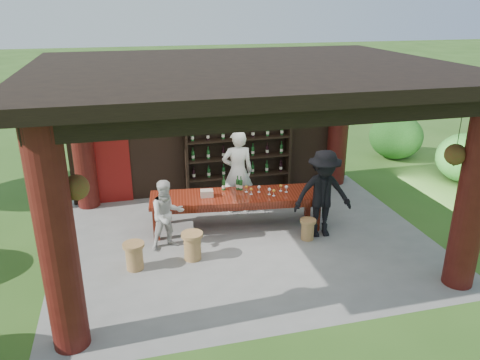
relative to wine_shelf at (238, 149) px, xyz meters
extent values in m
plane|color=#2D5119|center=(-0.47, -2.45, -1.16)|extent=(90.00, 90.00, 0.00)
cube|color=slate|center=(-0.47, -2.45, -1.21)|extent=(7.40, 5.90, 0.10)
cube|color=black|center=(-0.47, 0.30, 0.49)|extent=(7.00, 0.18, 3.30)
cube|color=maroon|center=(-3.07, 0.20, -0.16)|extent=(0.95, 0.06, 2.00)
cylinder|color=#380C0A|center=(-3.62, -4.85, 0.49)|extent=(0.50, 0.50, 3.30)
cylinder|color=#380C0A|center=(2.68, -4.85, 0.49)|extent=(0.50, 0.50, 3.30)
cylinder|color=#380C0A|center=(-3.62, 0.10, 0.49)|extent=(0.50, 0.50, 3.30)
cylinder|color=#380C0A|center=(2.68, 0.10, 0.49)|extent=(0.50, 0.50, 3.30)
cube|color=black|center=(-0.47, -4.85, 1.99)|extent=(6.70, 0.35, 0.35)
cube|color=black|center=(-3.62, -2.45, 1.99)|extent=(0.30, 5.20, 0.30)
cube|color=black|center=(2.68, -2.45, 1.99)|extent=(0.30, 5.20, 0.30)
cube|color=black|center=(-0.47, -2.45, 2.24)|extent=(7.50, 6.00, 0.20)
cylinder|color=black|center=(-3.32, -4.65, 1.46)|extent=(0.01, 0.01, 0.75)
cone|color=black|center=(-3.32, -4.65, 1.01)|extent=(0.32, 0.32, 0.18)
sphere|color=#1E5919|center=(-3.32, -4.65, 1.12)|extent=(0.34, 0.34, 0.34)
cylinder|color=black|center=(2.38, -4.65, 1.46)|extent=(0.01, 0.01, 0.75)
cone|color=black|center=(2.38, -4.65, 1.01)|extent=(0.32, 0.32, 0.18)
sphere|color=#1E5919|center=(2.38, -4.65, 1.12)|extent=(0.34, 0.34, 0.34)
cube|color=#50170B|center=(-0.51, -1.85, -0.45)|extent=(3.65, 1.33, 0.08)
cube|color=#50170B|center=(-0.51, -1.85, -0.55)|extent=(3.44, 1.16, 0.12)
cube|color=#50170B|center=(-2.20, -2.01, -0.83)|extent=(0.13, 0.13, 0.67)
cube|color=#50170B|center=(1.10, -2.40, -0.83)|extent=(0.13, 0.13, 0.67)
cube|color=#50170B|center=(-2.12, -1.30, -0.83)|extent=(0.13, 0.13, 0.67)
cube|color=#50170B|center=(1.19, -1.69, -0.83)|extent=(0.13, 0.13, 0.67)
cylinder|color=olive|center=(-1.61, -2.94, -0.93)|extent=(0.32, 0.32, 0.47)
cylinder|color=olive|center=(-1.61, -2.94, -0.66)|extent=(0.41, 0.41, 0.06)
cylinder|color=olive|center=(0.77, -2.74, -0.97)|extent=(0.26, 0.26, 0.38)
cylinder|color=olive|center=(0.77, -2.74, -0.76)|extent=(0.33, 0.33, 0.05)
cylinder|color=olive|center=(-2.68, -3.04, -0.94)|extent=(0.31, 0.31, 0.45)
cylinder|color=olive|center=(-2.68, -3.04, -0.68)|extent=(0.39, 0.39, 0.06)
imported|color=white|center=(-0.28, -1.07, -0.20)|extent=(0.73, 0.51, 1.92)
imported|color=beige|center=(-2.00, -2.38, -0.46)|extent=(0.78, 0.67, 1.40)
imported|color=black|center=(1.11, -2.63, -0.25)|extent=(1.25, 0.81, 1.83)
cube|color=#BF6672|center=(-1.12, -1.79, -0.34)|extent=(0.28, 0.21, 0.14)
ellipsoid|color=#194C14|center=(6.07, -0.66, -0.61)|extent=(1.54, 1.54, 1.30)
ellipsoid|color=#194C14|center=(5.36, 1.59, -0.58)|extent=(1.60, 1.60, 1.36)
camera|label=1|loc=(-2.63, -10.63, 3.38)|focal=35.00mm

